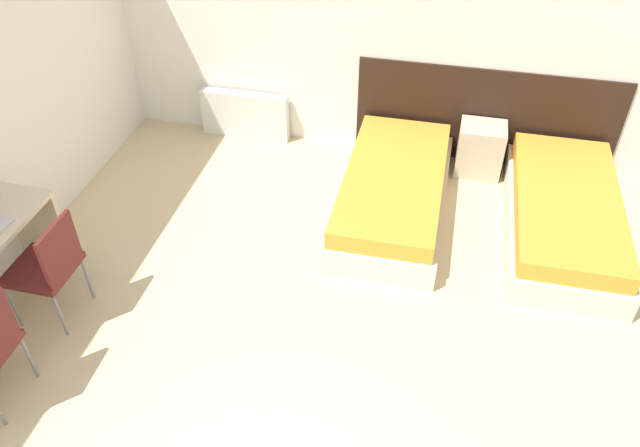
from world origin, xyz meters
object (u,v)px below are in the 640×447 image
(bed_near_window, at_px, (393,192))
(nightstand, at_px, (480,149))
(bed_near_door, at_px, (564,215))
(chair_near_laptop, at_px, (48,264))

(bed_near_window, xyz_separation_m, nightstand, (0.75, 0.82, 0.06))
(bed_near_window, distance_m, nightstand, 1.11)
(bed_near_door, distance_m, nightstand, 1.11)
(bed_near_door, xyz_separation_m, chair_near_laptop, (-3.80, -1.85, 0.31))
(chair_near_laptop, bearing_deg, bed_near_window, 39.52)
(bed_near_door, height_order, chair_near_laptop, chair_near_laptop)
(bed_near_window, height_order, bed_near_door, same)
(bed_near_door, xyz_separation_m, nightstand, (-0.75, 0.82, 0.06))
(chair_near_laptop, bearing_deg, nightstand, 41.83)
(bed_near_door, relative_size, chair_near_laptop, 2.23)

